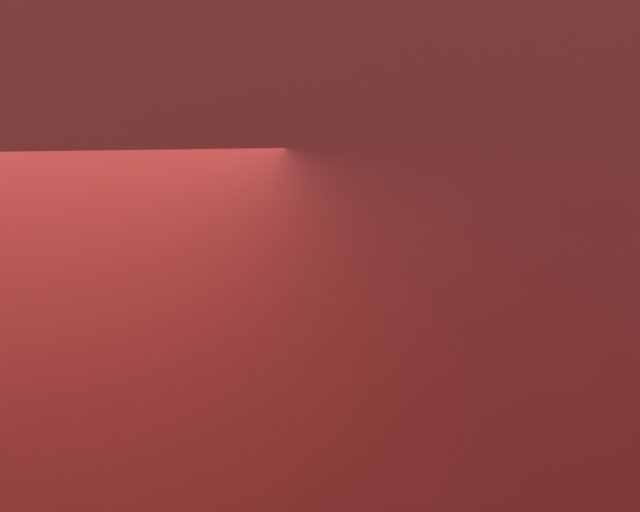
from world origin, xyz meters
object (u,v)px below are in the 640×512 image
at_px(car_grey_wagon, 374,228).
at_px(car_silver_sedan, 147,286).
at_px(transit_bus, 350,248).
at_px(pedestrian_in_coat, 624,284).
at_px(car_red_coupe, 320,228).
at_px(car_blue_hatchback, 410,246).
at_px(car_black_suv, 229,258).
at_px(car_yellow_taxi, 373,231).

relative_size(car_grey_wagon, car_silver_sedan, 0.97).
xyz_separation_m(transit_bus, pedestrian_in_coat, (4.55, 2.72, -0.77)).
bearing_deg(car_red_coupe, car_blue_hatchback, -74.74).
distance_m(transit_bus, car_blue_hatchback, 15.97).
relative_size(car_black_suv, car_grey_wagon, 1.15).
relative_size(car_yellow_taxi, pedestrian_in_coat, 2.59).
bearing_deg(car_grey_wagon, car_red_coupe, -156.40).
relative_size(car_yellow_taxi, car_black_suv, 0.95).
bearing_deg(car_silver_sedan, car_black_suv, 90.00).
bearing_deg(car_blue_hatchback, car_black_suv, -130.50).
distance_m(transit_bus, car_yellow_taxi, 30.98).
bearing_deg(pedestrian_in_coat, transit_bus, -149.12).
relative_size(car_black_suv, car_silver_sedan, 1.12).
height_order(car_yellow_taxi, car_grey_wagon, same).
bearing_deg(car_yellow_taxi, car_blue_hatchback, -83.95).
distance_m(car_blue_hatchback, car_silver_sedan, 14.01).
xyz_separation_m(car_red_coupe, car_silver_sedan, (-0.00, -33.37, 0.00)).
bearing_deg(car_blue_hatchback, pedestrian_in_coat, -77.32).
distance_m(transit_bus, car_silver_sedan, 5.10).
bearing_deg(transit_bus, car_grey_wagon, 90.00).
relative_size(car_blue_hatchback, pedestrian_in_coat, 2.55).
bearing_deg(transit_bus, car_yellow_taxi, 90.00).
bearing_deg(car_black_suv, car_grey_wagon, 82.10).
distance_m(car_yellow_taxi, pedestrian_in_coat, 28.60).
bearing_deg(car_blue_hatchback, car_red_coupe, 105.26).
bearing_deg(car_black_suv, car_silver_sedan, -90.00).
bearing_deg(car_silver_sedan, transit_bus, -36.99).
xyz_separation_m(car_red_coupe, car_yellow_taxi, (4.00, -5.42, 0.00)).
height_order(car_yellow_taxi, car_silver_sedan, same).
relative_size(car_red_coupe, car_yellow_taxi, 0.94).
bearing_deg(car_grey_wagon, car_yellow_taxi, -90.00).
distance_m(car_blue_hatchback, car_black_suv, 8.62).
bearing_deg(pedestrian_in_coat, car_grey_wagon, 97.33).
bearing_deg(car_red_coupe, car_yellow_taxi, -53.56).
height_order(car_silver_sedan, pedestrian_in_coat, pedestrian_in_coat).
distance_m(car_red_coupe, car_yellow_taxi, 6.74).
bearing_deg(car_blue_hatchback, car_silver_sedan, -113.56).
height_order(transit_bus, car_grey_wagon, transit_bus).
bearing_deg(pedestrian_in_coat, car_red_coupe, 104.26).
relative_size(car_yellow_taxi, car_grey_wagon, 1.10).
relative_size(transit_bus, car_grey_wagon, 2.89).
relative_size(car_red_coupe, pedestrian_in_coat, 2.44).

